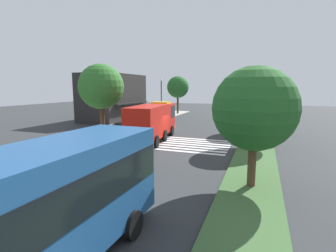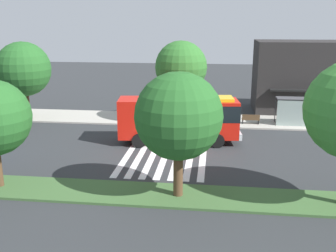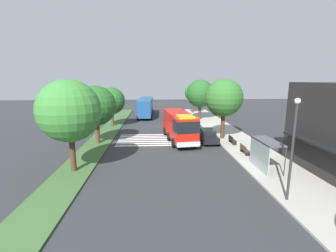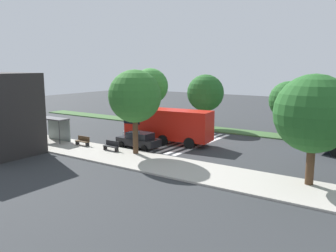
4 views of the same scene
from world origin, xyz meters
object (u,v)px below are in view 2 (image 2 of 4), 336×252
sidewalk_tree_west (23,69)px  sidewalk_tree_center (181,67)px  parked_car_west (194,122)px  median_tree_west (179,117)px  fire_truck (182,118)px  bench_near_shelter (251,119)px  bus_stop_shelter (297,106)px  bench_west_of_shelter (209,118)px

sidewalk_tree_west → sidewalk_tree_center: (15.00, -0.00, 0.40)m
parked_car_west → sidewalk_tree_center: size_ratio=0.58×
median_tree_west → sidewalk_tree_center: bearing=94.6°
median_tree_west → fire_truck: bearing=93.6°
parked_car_west → bench_near_shelter: (5.07, 2.62, -0.24)m
fire_truck → median_tree_west: size_ratio=1.43×
bus_stop_shelter → bench_near_shelter: (-4.00, 0.01, -1.30)m
bench_near_shelter → bench_west_of_shelter: bearing=180.0°
fire_truck → bench_west_of_shelter: bearing=65.5°
bench_west_of_shelter → median_tree_west: 16.45m
bench_near_shelter → sidewalk_tree_center: bearing=-176.3°
fire_truck → parked_car_west: fire_truck is taller
sidewalk_tree_center → median_tree_west: (1.25, -15.48, -0.74)m
bench_west_of_shelter → median_tree_west: (-1.34, -15.90, 3.98)m
bench_west_of_shelter → sidewalk_tree_center: sidewalk_tree_center is taller
bus_stop_shelter → bench_near_shelter: bearing=179.9°
bench_west_of_shelter → bus_stop_shelter: bearing=-0.1°
bench_near_shelter → sidewalk_tree_west: 21.90m
median_tree_west → parked_car_west: bearing=89.4°
bench_near_shelter → median_tree_west: 17.20m
bus_stop_shelter → sidewalk_tree_center: size_ratio=0.46×
bus_stop_shelter → bench_west_of_shelter: bus_stop_shelter is taller
bus_stop_shelter → sidewalk_tree_center: sidewalk_tree_center is taller
parked_car_west → bus_stop_shelter: bus_stop_shelter is taller
sidewalk_tree_center → parked_car_west: bearing=-57.5°
sidewalk_tree_west → sidewalk_tree_center: bearing=-0.0°
bench_west_of_shelter → median_tree_west: median_tree_west is taller
bench_west_of_shelter → sidewalk_tree_west: size_ratio=0.22×
bench_west_of_shelter → sidewalk_tree_center: size_ratio=0.21×
bus_stop_shelter → sidewalk_tree_west: 25.65m
bus_stop_shelter → bench_west_of_shelter: (-7.87, 0.01, -1.30)m
bench_west_of_shelter → sidewalk_tree_west: bearing=-178.6°
parked_car_west → median_tree_west: size_ratio=0.64×
bus_stop_shelter → bench_near_shelter: bus_stop_shelter is taller
parked_car_west → sidewalk_tree_west: bearing=172.2°
bus_stop_shelter → bench_west_of_shelter: 7.98m
bus_stop_shelter → median_tree_west: (-9.21, -15.89, 2.69)m
bench_near_shelter → sidewalk_tree_center: 8.02m
sidewalk_tree_west → bench_west_of_shelter: bearing=1.4°
parked_car_west → sidewalk_tree_west: size_ratio=0.59×
fire_truck → bench_west_of_shelter: 6.52m
fire_truck → bench_near_shelter: fire_truck is taller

